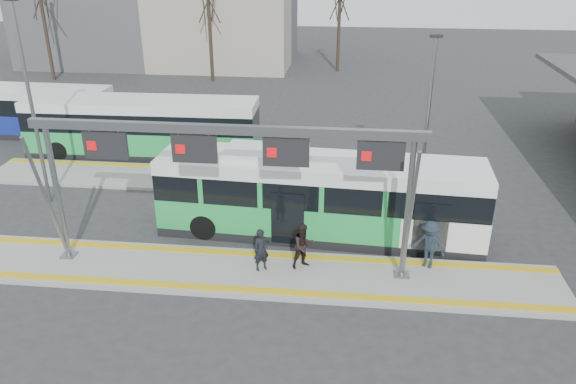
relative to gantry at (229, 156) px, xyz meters
name	(u,v)px	position (x,y,z in m)	size (l,w,h in m)	color
ground	(243,274)	(0.35, -0.25, -4.30)	(120.00, 120.00, 0.00)	#2D2D30
platform_main	(243,272)	(0.35, -0.25, -4.22)	(22.00, 3.00, 0.15)	gray
platform_second	(191,178)	(-3.65, 7.75, -4.22)	(20.00, 3.00, 0.15)	gray
tactile_main	(243,270)	(0.35, -0.25, -4.14)	(22.00, 2.65, 0.02)	gold
tactile_second	(197,168)	(-3.65, 8.90, -4.14)	(20.00, 0.35, 0.02)	gold
gantry	(229,156)	(0.00, 0.00, 0.00)	(13.00, 1.68, 5.20)	slate
hero_bus	(319,197)	(2.78, 3.05, -2.73)	(12.60, 3.36, 3.43)	black
bg_bus_green	(143,128)	(-7.06, 10.90, -2.79)	(12.27, 2.84, 3.06)	black
bg_bus_blue	(19,111)	(-15.53, 13.47, -2.89)	(10.98, 2.64, 2.85)	black
passenger_a	(261,250)	(1.00, -0.09, -3.38)	(0.57, 0.37, 1.55)	black
passenger_b	(304,246)	(2.44, 0.24, -3.32)	(0.81, 0.63, 1.67)	black
passenger_c	(430,244)	(6.79, 0.72, -3.26)	(1.14, 0.66, 1.77)	#1C2733
tree_left	(208,2)	(-7.36, 28.11, 1.87)	(1.40, 1.40, 8.13)	#382B21
tree_mid	(340,2)	(2.73, 32.81, 1.52)	(1.40, 1.40, 7.68)	#382B21
lamp_west	(31,102)	(-9.28, 4.65, 0.28)	(0.50, 0.25, 8.66)	slate
lamp_east	(428,118)	(7.10, 6.48, -0.42)	(0.50, 0.25, 7.27)	slate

